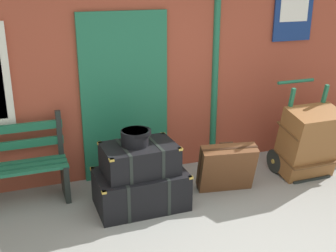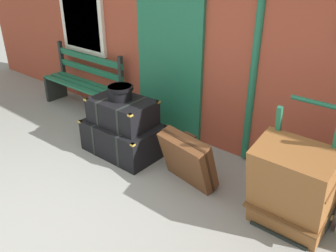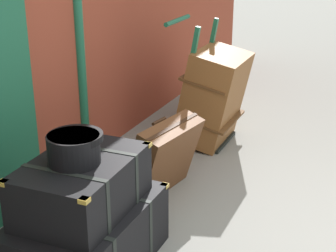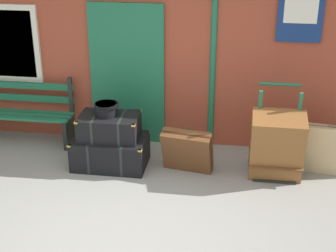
{
  "view_description": "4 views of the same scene",
  "coord_description": "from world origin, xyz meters",
  "px_view_note": "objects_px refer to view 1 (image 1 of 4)",
  "views": [
    {
      "loc": [
        -1.77,
        -2.62,
        2.51
      ],
      "look_at": [
        -0.13,
        1.77,
        0.85
      ],
      "focal_mm": 46.23,
      "sensor_mm": 36.0,
      "label": 1
    },
    {
      "loc": [
        2.5,
        -1.15,
        2.41
      ],
      "look_at": [
        0.18,
        1.64,
        0.58
      ],
      "focal_mm": 37.35,
      "sensor_mm": 36.0,
      "label": 2
    },
    {
      "loc": [
        -2.77,
        0.03,
        1.99
      ],
      "look_at": [
        0.71,
        1.59,
        0.51
      ],
      "focal_mm": 54.35,
      "sensor_mm": 36.0,
      "label": 3
    },
    {
      "loc": [
        1.19,
        -4.55,
        3.39
      ],
      "look_at": [
        0.25,
        1.77,
        0.56
      ],
      "focal_mm": 54.57,
      "sensor_mm": 36.0,
      "label": 4
    }
  ],
  "objects_px": {
    "large_brown_trunk": "(309,142)",
    "suitcase_brown": "(227,167)",
    "steamer_trunk_middle": "(139,158)",
    "porters_trolley": "(299,152)",
    "round_hatbox": "(135,137)",
    "steamer_trunk_base": "(141,189)"
  },
  "relations": [
    {
      "from": "porters_trolley",
      "to": "large_brown_trunk",
      "type": "distance_m",
      "value": 0.27
    },
    {
      "from": "large_brown_trunk",
      "to": "suitcase_brown",
      "type": "bearing_deg",
      "value": -179.88
    },
    {
      "from": "steamer_trunk_middle",
      "to": "large_brown_trunk",
      "type": "height_order",
      "value": "large_brown_trunk"
    },
    {
      "from": "round_hatbox",
      "to": "porters_trolley",
      "type": "xyz_separation_m",
      "value": [
        2.28,
        0.13,
        -0.57
      ]
    },
    {
      "from": "steamer_trunk_middle",
      "to": "porters_trolley",
      "type": "xyz_separation_m",
      "value": [
        2.24,
        0.14,
        -0.31
      ]
    },
    {
      "from": "steamer_trunk_base",
      "to": "porters_trolley",
      "type": "xyz_separation_m",
      "value": [
        2.24,
        0.15,
        0.06
      ]
    },
    {
      "from": "steamer_trunk_middle",
      "to": "suitcase_brown",
      "type": "height_order",
      "value": "steamer_trunk_middle"
    },
    {
      "from": "large_brown_trunk",
      "to": "suitcase_brown",
      "type": "height_order",
      "value": "large_brown_trunk"
    },
    {
      "from": "porters_trolley",
      "to": "large_brown_trunk",
      "type": "height_order",
      "value": "porters_trolley"
    },
    {
      "from": "steamer_trunk_base",
      "to": "steamer_trunk_middle",
      "type": "relative_size",
      "value": 1.22
    },
    {
      "from": "steamer_trunk_base",
      "to": "round_hatbox",
      "type": "distance_m",
      "value": 0.63
    },
    {
      "from": "round_hatbox",
      "to": "steamer_trunk_middle",
      "type": "bearing_deg",
      "value": -18.67
    },
    {
      "from": "steamer_trunk_base",
      "to": "round_hatbox",
      "type": "xyz_separation_m",
      "value": [
        -0.04,
        0.03,
        0.63
      ]
    },
    {
      "from": "steamer_trunk_base",
      "to": "steamer_trunk_middle",
      "type": "bearing_deg",
      "value": 100.58
    },
    {
      "from": "round_hatbox",
      "to": "suitcase_brown",
      "type": "bearing_deg",
      "value": -2.54
    },
    {
      "from": "round_hatbox",
      "to": "large_brown_trunk",
      "type": "relative_size",
      "value": 0.35
    },
    {
      "from": "porters_trolley",
      "to": "round_hatbox",
      "type": "bearing_deg",
      "value": -176.84
    },
    {
      "from": "steamer_trunk_middle",
      "to": "suitcase_brown",
      "type": "bearing_deg",
      "value": -1.94
    },
    {
      "from": "steamer_trunk_base",
      "to": "suitcase_brown",
      "type": "distance_m",
      "value": 1.08
    },
    {
      "from": "steamer_trunk_base",
      "to": "suitcase_brown",
      "type": "xyz_separation_m",
      "value": [
        1.07,
        -0.02,
        0.1
      ]
    },
    {
      "from": "suitcase_brown",
      "to": "large_brown_trunk",
      "type": "bearing_deg",
      "value": 0.12
    },
    {
      "from": "round_hatbox",
      "to": "suitcase_brown",
      "type": "distance_m",
      "value": 1.23
    }
  ]
}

